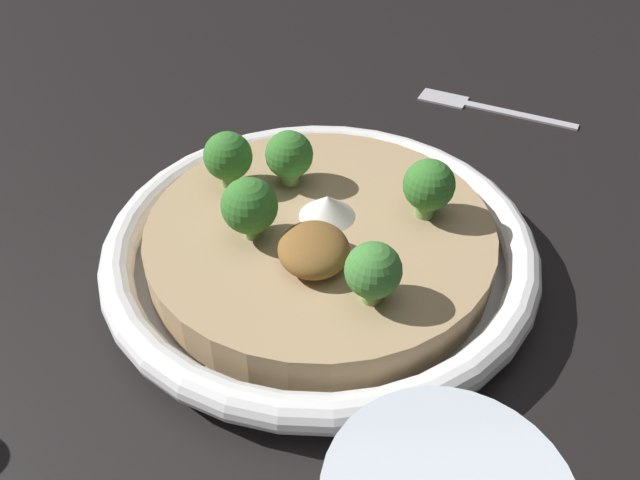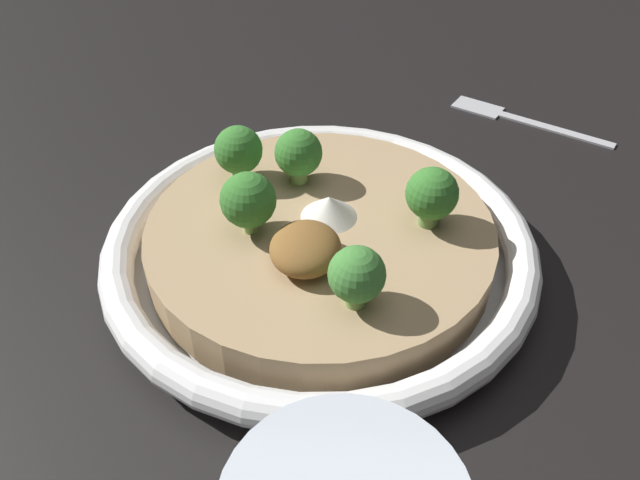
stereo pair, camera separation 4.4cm
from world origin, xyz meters
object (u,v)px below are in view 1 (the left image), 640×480
(risotto_bowl, at_px, (320,245))
(broccoli_right, at_px, (373,271))
(broccoli_left, at_px, (289,156))
(broccoli_front_left, at_px, (228,157))
(broccoli_front_right, at_px, (249,206))
(fork_utensil, at_px, (479,105))
(broccoli_back_left, at_px, (429,186))

(risotto_bowl, xyz_separation_m, broccoli_right, (0.07, 0.03, 0.04))
(risotto_bowl, bearing_deg, broccoli_left, -158.37)
(broccoli_left, bearing_deg, broccoli_front_left, -89.50)
(broccoli_right, bearing_deg, broccoli_front_right, -130.05)
(broccoli_front_right, bearing_deg, fork_utensil, 137.53)
(fork_utensil, bearing_deg, broccoli_left, 71.34)
(broccoli_left, bearing_deg, broccoli_right, 20.94)
(broccoli_back_left, relative_size, fork_utensil, 0.29)
(broccoli_right, xyz_separation_m, broccoli_front_right, (-0.06, -0.07, 0.00))
(risotto_bowl, relative_size, broccoli_front_right, 6.78)
(broccoli_front_left, relative_size, broccoli_front_right, 0.95)
(risotto_bowl, height_order, broccoli_left, broccoli_left)
(risotto_bowl, height_order, broccoli_front_left, broccoli_front_left)
(broccoli_right, xyz_separation_m, broccoli_front_left, (-0.12, -0.09, 0.00))
(risotto_bowl, xyz_separation_m, broccoli_front_left, (-0.05, -0.06, 0.04))
(fork_utensil, bearing_deg, broccoli_front_right, 76.21)
(fork_utensil, bearing_deg, risotto_bowl, 81.50)
(broccoli_right, height_order, broccoli_front_right, broccoli_front_right)
(risotto_bowl, relative_size, broccoli_left, 7.23)
(broccoli_front_left, relative_size, fork_utensil, 0.29)
(broccoli_back_left, xyz_separation_m, fork_utensil, (-0.22, 0.10, -0.06))
(risotto_bowl, distance_m, broccoli_front_left, 0.09)
(broccoli_right, relative_size, fork_utensil, 0.28)
(broccoli_back_left, bearing_deg, risotto_bowl, -84.75)
(risotto_bowl, relative_size, broccoli_back_left, 7.02)
(broccoli_right, xyz_separation_m, fork_utensil, (-0.30, 0.15, -0.06))
(broccoli_front_left, bearing_deg, broccoli_right, 36.59)
(broccoli_back_left, distance_m, broccoli_right, 0.09)
(broccoli_back_left, bearing_deg, fork_utensil, 155.92)
(broccoli_back_left, height_order, broccoli_front_left, same)
(risotto_bowl, bearing_deg, fork_utensil, 142.82)
(broccoli_back_left, height_order, broccoli_right, broccoli_back_left)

